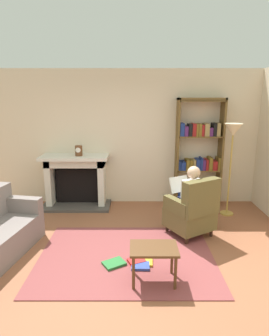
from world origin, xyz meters
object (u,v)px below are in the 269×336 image
(floor_lamp, at_px, (234,138))
(armchair_reading, at_px, (193,211))
(side_table, at_px, (155,253))
(fireplace, at_px, (77,179))
(mantel_clock, at_px, (80,151))
(seated_reader, at_px, (189,197))
(bookshelf, at_px, (200,156))

(floor_lamp, bearing_deg, armchair_reading, -133.53)
(side_table, xyz_separation_m, floor_lamp, (1.52, 2.06, 1.07))
(fireplace, distance_m, mantel_clock, 0.61)
(floor_lamp, bearing_deg, mantel_clock, 172.24)
(mantel_clock, distance_m, armchair_reading, 2.47)
(armchair_reading, xyz_separation_m, seated_reader, (-0.06, 0.10, 0.20))
(mantel_clock, height_order, seated_reader, mantel_clock)
(mantel_clock, bearing_deg, floor_lamp, -7.76)
(armchair_reading, relative_size, side_table, 1.73)
(floor_lamp, bearing_deg, seated_reader, -138.97)
(fireplace, relative_size, mantel_clock, 6.76)
(fireplace, xyz_separation_m, side_table, (1.40, -2.55, -0.18))
(armchair_reading, bearing_deg, mantel_clock, -63.02)
(fireplace, distance_m, armchair_reading, 2.50)
(side_table, distance_m, floor_lamp, 2.78)
(armchair_reading, xyz_separation_m, floor_lamp, (0.84, 0.88, 1.02))
(fireplace, relative_size, seated_reader, 1.19)
(seated_reader, bearing_deg, armchair_reading, 90.00)
(side_table, bearing_deg, armchair_reading, 59.86)
(fireplace, height_order, armchair_reading, fireplace)
(floor_lamp, bearing_deg, fireplace, 170.58)
(mantel_clock, relative_size, bookshelf, 0.09)
(bookshelf, xyz_separation_m, armchair_reading, (-0.37, -1.40, -0.59))
(armchair_reading, bearing_deg, side_table, 29.29)
(fireplace, bearing_deg, bookshelf, 0.85)
(seated_reader, height_order, side_table, seated_reader)
(fireplace, xyz_separation_m, armchair_reading, (2.09, -1.37, -0.14))
(armchair_reading, bearing_deg, fireplace, -63.80)
(fireplace, bearing_deg, seated_reader, -31.99)
(mantel_clock, distance_m, floor_lamp, 2.87)
(fireplace, bearing_deg, armchair_reading, -33.24)
(armchair_reading, distance_m, seated_reader, 0.23)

